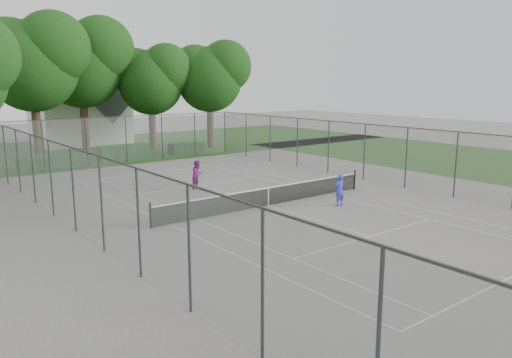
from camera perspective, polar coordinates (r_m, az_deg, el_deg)
ground at (r=24.88m, az=1.41°, el=-3.06°), size 120.00×120.00×0.00m
grass_far at (r=47.60m, az=-18.82°, el=3.17°), size 60.00×20.00×0.00m
grass_right at (r=42.13m, az=25.29°, el=1.73°), size 16.00×40.00×0.00m
court_markings at (r=24.87m, az=1.41°, el=-3.05°), size 11.03×23.83×0.01m
tennis_net at (r=24.76m, az=1.42°, el=-1.92°), size 12.87×0.10×1.10m
perimeter_fence at (r=24.50m, az=1.43°, el=1.04°), size 18.08×34.08×3.52m
tree_far_left at (r=41.92m, az=-24.15°, el=12.45°), size 7.86×7.17×11.29m
tree_far_midleft at (r=45.45m, az=-19.26°, el=12.79°), size 7.99×7.30×11.49m
tree_far_midright at (r=45.61m, az=-11.84°, el=11.32°), size 6.52×5.96×9.38m
tree_far_right at (r=46.63m, az=-5.20°, el=11.86°), size 6.82×6.22×9.80m
hedge_left at (r=38.18m, az=-22.65°, el=1.83°), size 4.02×1.21×1.00m
hedge_mid at (r=40.20m, az=-14.82°, el=2.92°), size 3.95×1.13×1.24m
hedge_right at (r=43.22m, az=-7.93°, el=3.52°), size 3.05×1.12×0.91m
house at (r=52.08m, az=-19.57°, el=8.36°), size 8.30×6.43×10.34m
girl_player at (r=25.04m, az=9.51°, el=-1.25°), size 0.59×0.39×1.59m
woman_player at (r=28.77m, az=-6.67°, el=0.51°), size 1.00×0.91×1.67m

